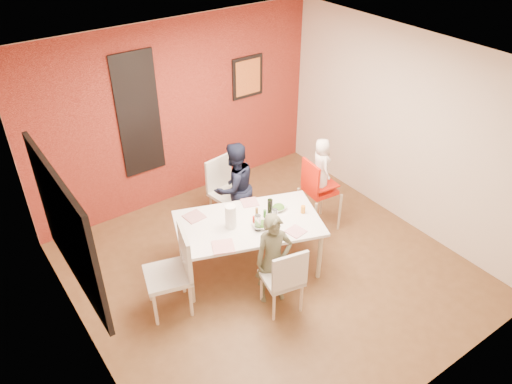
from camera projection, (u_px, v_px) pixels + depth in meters
ground at (270, 271)px, 6.39m from camera, size 4.50×4.50×0.00m
ceiling at (274, 66)px, 4.90m from camera, size 4.50×4.50×0.02m
wall_back at (178, 114)px, 7.17m from camera, size 4.50×0.02×2.70m
wall_front at (435, 301)px, 4.12m from camera, size 4.50×0.02×2.70m
wall_left at (75, 258)px, 4.56m from camera, size 0.02×4.50×2.70m
wall_right at (404, 130)px, 6.73m from camera, size 0.02×4.50×2.70m
brick_accent_wall at (178, 114)px, 7.16m from camera, size 4.50×0.02×2.70m
picture_window_frame at (66, 229)px, 4.60m from camera, size 0.05×1.70×1.30m
picture_window_pane at (68, 228)px, 4.60m from camera, size 0.02×1.55×1.15m
glassblock_strip at (139, 115)px, 6.78m from camera, size 0.55×0.03×1.70m
glassblock_surround at (139, 115)px, 6.77m from camera, size 0.60×0.03×1.76m
art_print_frame at (248, 77)px, 7.56m from camera, size 0.54×0.03×0.64m
art_print_canvas at (248, 77)px, 7.55m from camera, size 0.44×0.01×0.54m
dining_table at (248, 226)px, 6.08m from camera, size 1.97×1.50×0.73m
chair_near at (285, 277)px, 5.55m from camera, size 0.50×0.50×0.91m
chair_far at (224, 187)px, 7.04m from camera, size 0.51×0.51×0.97m
chair_left at (175, 268)px, 5.57m from camera, size 0.61×0.61×1.06m
high_chair at (317, 188)px, 6.80m from camera, size 0.50×0.50×1.09m
child_near at (273, 259)px, 5.68m from camera, size 0.51×0.42×1.19m
child_far at (235, 187)px, 6.81m from camera, size 0.68×0.55×1.32m
toddler at (321, 165)px, 6.61m from camera, size 0.34×0.42×0.75m
plate_near_left at (223, 247)px, 5.65m from camera, size 0.32×0.32×0.01m
plate_far_mid at (250, 202)px, 6.39m from camera, size 0.26×0.26×0.01m
plate_near_right at (296, 231)px, 5.89m from camera, size 0.23×0.23×0.01m
plate_far_left at (194, 217)px, 6.13m from camera, size 0.24×0.24×0.01m
salad_bowl_a at (262, 225)px, 5.96m from camera, size 0.30×0.30×0.06m
salad_bowl_b at (279, 208)px, 6.26m from camera, size 0.22×0.22×0.05m
wine_bottle at (270, 208)px, 6.08m from camera, size 0.07×0.07×0.25m
wine_glass_a at (258, 223)px, 5.86m from camera, size 0.07×0.07×0.21m
wine_glass_b at (275, 216)px, 5.99m from camera, size 0.07×0.07×0.19m
paper_towel_roll at (231, 217)px, 5.89m from camera, size 0.13×0.13×0.30m
condiment_red at (254, 221)px, 5.97m from camera, size 0.03×0.03×0.13m
condiment_green at (265, 215)px, 6.04m from camera, size 0.04×0.04×0.15m
condiment_brown at (257, 213)px, 6.09m from camera, size 0.04×0.04×0.14m
sippy_cup at (303, 209)px, 6.18m from camera, size 0.06×0.06×0.10m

